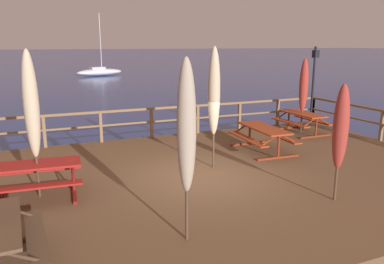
% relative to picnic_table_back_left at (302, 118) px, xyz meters
% --- Properties ---
extents(ground_plane, '(600.00, 600.00, 0.00)m').
position_rel_picnic_table_back_left_xyz_m(ground_plane, '(-5.46, -2.96, -1.24)').
color(ground_plane, navy).
extents(wooden_deck, '(14.72, 9.18, 0.69)m').
position_rel_picnic_table_back_left_xyz_m(wooden_deck, '(-5.46, -2.96, -0.90)').
color(wooden_deck, brown).
rests_on(wooden_deck, ground).
extents(railing_waterside_far, '(14.52, 0.10, 1.09)m').
position_rel_picnic_table_back_left_xyz_m(railing_waterside_far, '(-5.46, 1.48, 0.19)').
color(railing_waterside_far, brown).
rests_on(railing_waterside_far, wooden_deck).
extents(picnic_table_back_left, '(1.43, 1.96, 0.78)m').
position_rel_picnic_table_back_left_xyz_m(picnic_table_back_left, '(0.00, 0.00, 0.00)').
color(picnic_table_back_left, '#993819').
rests_on(picnic_table_back_left, wooden_deck).
extents(picnic_table_front_left, '(2.00, 1.54, 0.78)m').
position_rel_picnic_table_back_left_xyz_m(picnic_table_front_left, '(-9.39, -2.82, -0.00)').
color(picnic_table_front_left, maroon).
rests_on(picnic_table_front_left, wooden_deck).
extents(picnic_table_back_right, '(1.49, 2.17, 0.78)m').
position_rel_picnic_table_back_left_xyz_m(picnic_table_back_right, '(-2.75, -1.59, 0.00)').
color(picnic_table_back_right, '#993819').
rests_on(picnic_table_back_right, wooden_deck).
extents(patio_umbrella_tall_mid_left, '(0.32, 0.32, 2.80)m').
position_rel_picnic_table_back_left_xyz_m(patio_umbrella_tall_mid_left, '(-0.01, 0.02, 1.22)').
color(patio_umbrella_tall_mid_left, '#4C3828').
rests_on(patio_umbrella_tall_mid_left, wooden_deck).
extents(patio_umbrella_tall_back_right, '(0.32, 0.32, 3.21)m').
position_rel_picnic_table_back_left_xyz_m(patio_umbrella_tall_back_right, '(-9.35, -2.82, 1.48)').
color(patio_umbrella_tall_back_right, '#4C3828').
rests_on(patio_umbrella_tall_back_right, wooden_deck).
extents(patio_umbrella_short_mid, '(0.32, 0.32, 3.11)m').
position_rel_picnic_table_back_left_xyz_m(patio_umbrella_short_mid, '(-7.05, -5.83, 1.42)').
color(patio_umbrella_short_mid, '#4C3828').
rests_on(patio_umbrella_short_mid, wooden_deck).
extents(patio_umbrella_short_front, '(0.32, 0.32, 3.25)m').
position_rel_picnic_table_back_left_xyz_m(patio_umbrella_short_front, '(-4.91, -2.46, 1.50)').
color(patio_umbrella_short_front, '#4C3828').
rests_on(patio_umbrella_short_front, wooden_deck).
extents(patio_umbrella_tall_back_left, '(0.32, 0.32, 2.52)m').
position_rel_picnic_table_back_left_xyz_m(patio_umbrella_tall_back_left, '(-3.46, -5.49, 1.04)').
color(patio_umbrella_tall_back_left, '#4C3828').
rests_on(patio_umbrella_tall_back_left, wooden_deck).
extents(lamp_post_hooked, '(0.48, 0.58, 3.20)m').
position_rel_picnic_table_back_left_xyz_m(lamp_post_hooked, '(1.07, 0.78, 1.55)').
color(lamp_post_hooked, black).
rests_on(lamp_post_hooked, wooden_deck).
extents(sailboat_distant, '(6.23, 3.12, 7.72)m').
position_rel_picnic_table_back_left_xyz_m(sailboat_distant, '(-1.23, 38.36, -0.73)').
color(sailboat_distant, silver).
rests_on(sailboat_distant, ground).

